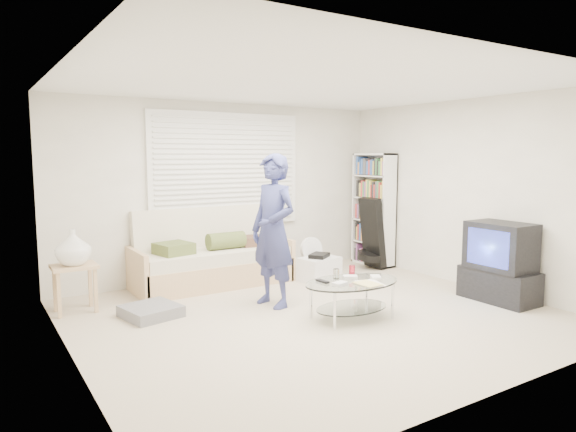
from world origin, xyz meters
TOP-DOWN VIEW (x-y plane):
  - ground at (0.00, 0.00)m, footprint 5.00×5.00m
  - room_shell at (0.00, 0.48)m, footprint 5.02×4.52m
  - window_blinds at (0.00, 2.20)m, footprint 2.32×0.08m
  - futon_sofa at (-0.41, 1.87)m, footprint 2.13×0.86m
  - grey_floor_pillow at (-1.56, 0.93)m, footprint 0.65×0.65m
  - side_table at (-2.22, 1.55)m, footprint 0.48×0.38m
  - bookshelf at (2.32, 1.68)m, footprint 0.28×0.75m
  - guitar_case at (2.09, 1.44)m, footprint 0.39×0.40m
  - floor_fan at (0.97, 1.51)m, footprint 0.35×0.24m
  - storage_bin at (0.96, 1.27)m, footprint 0.60×0.46m
  - tv_unit at (2.20, -0.73)m, footprint 0.50×0.89m
  - coffee_table at (0.26, -0.30)m, footprint 1.14×0.75m
  - standing_person at (-0.20, 0.58)m, footprint 0.55×0.72m

SIDE VIEW (x-z plane):
  - ground at x=0.00m, z-range 0.00..0.00m
  - grey_floor_pillow at x=-1.56m, z-range 0.00..0.12m
  - storage_bin at x=0.96m, z-range -0.02..0.37m
  - coffee_table at x=0.26m, z-range 0.07..0.60m
  - futon_sofa at x=-0.41m, z-range -0.18..0.86m
  - floor_fan at x=0.97m, z-range 0.05..0.64m
  - tv_unit at x=2.20m, z-range -0.01..0.95m
  - guitar_case at x=2.09m, z-range -0.06..1.03m
  - side_table at x=-2.22m, z-range 0.23..1.17m
  - standing_person at x=-0.20m, z-range 0.00..1.78m
  - bookshelf at x=2.32m, z-range 0.00..1.79m
  - window_blinds at x=0.00m, z-range 0.74..2.36m
  - room_shell at x=0.00m, z-range 0.37..2.88m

